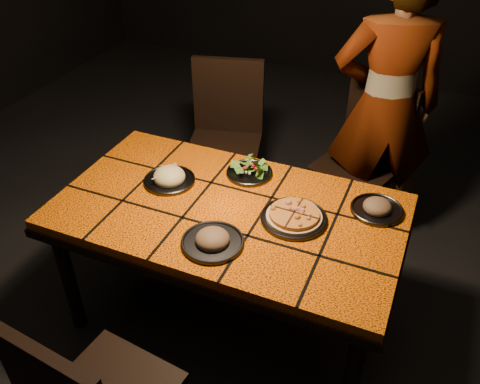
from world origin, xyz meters
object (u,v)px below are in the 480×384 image
at_px(dining_table, 228,221).
at_px(chair_far_left, 226,129).
at_px(plate_pizza, 294,217).
at_px(diner, 385,107).
at_px(chair_far_right, 366,150).
at_px(plate_pasta, 169,178).

height_order(dining_table, chair_far_left, chair_far_left).
distance_m(dining_table, plate_pizza, 0.33).
relative_size(chair_far_left, diner, 0.58).
bearing_deg(diner, chair_far_right, -34.82).
relative_size(chair_far_right, plate_pizza, 3.26).
relative_size(dining_table, diner, 0.92).
bearing_deg(chair_far_left, diner, -8.70).
distance_m(plate_pizza, plate_pasta, 0.66).
relative_size(chair_far_right, diner, 0.56).
relative_size(chair_far_left, plate_pasta, 3.97).
height_order(dining_table, chair_far_right, chair_far_right).
bearing_deg(chair_far_right, chair_far_left, -153.22).
xyz_separation_m(chair_far_left, diner, (0.96, 0.11, 0.30)).
distance_m(dining_table, plate_pasta, 0.38).
height_order(chair_far_left, plate_pizza, chair_far_left).
bearing_deg(plate_pizza, chair_far_right, 82.51).
xyz_separation_m(diner, plate_pasta, (-0.87, -0.99, -0.10)).
bearing_deg(dining_table, plate_pizza, 6.22).
relative_size(chair_far_right, plate_pasta, 3.85).
relative_size(dining_table, chair_far_left, 1.60).
bearing_deg(chair_far_right, plate_pasta, -109.66).
relative_size(dining_table, plate_pizza, 5.36).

